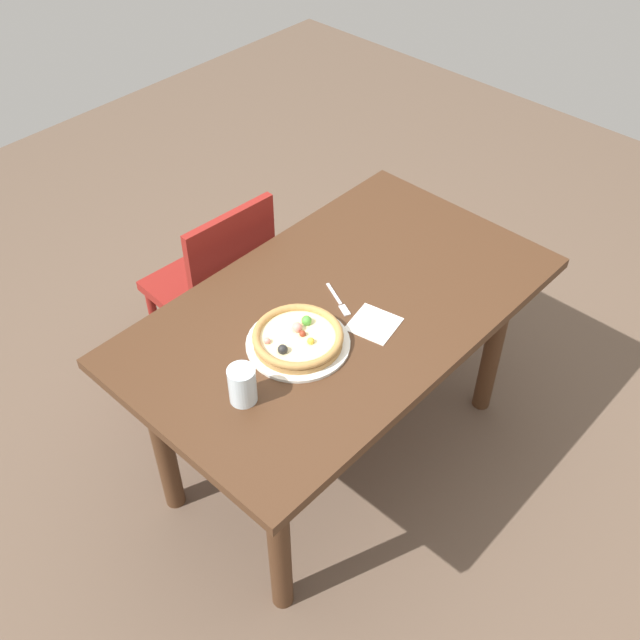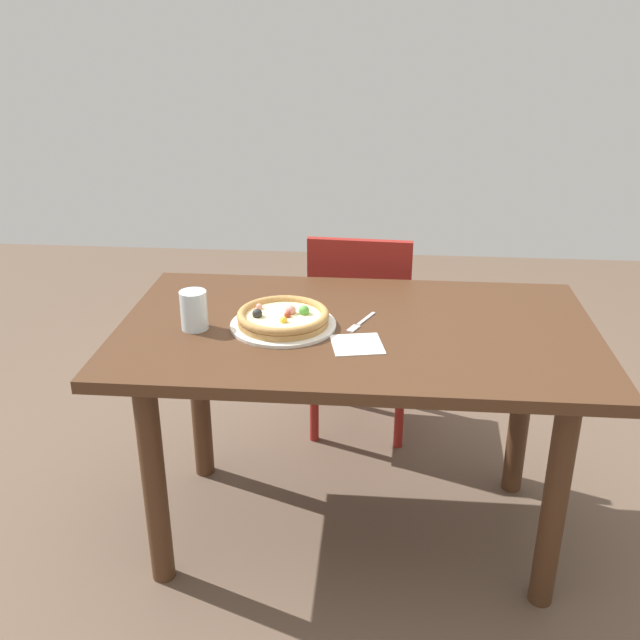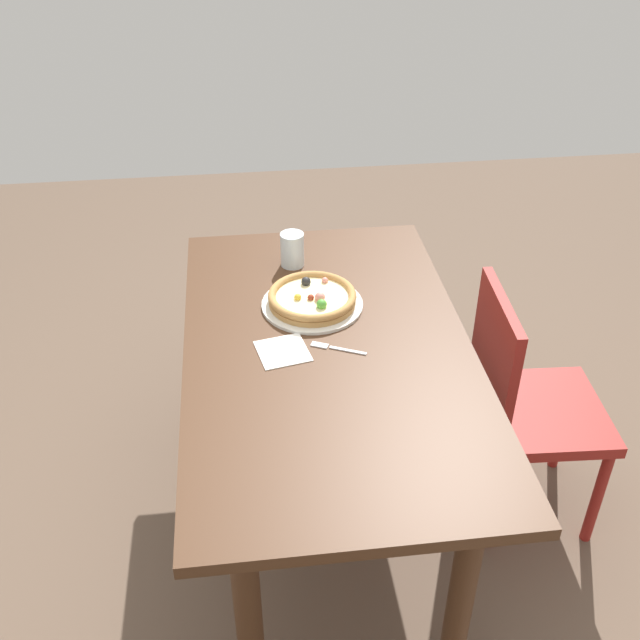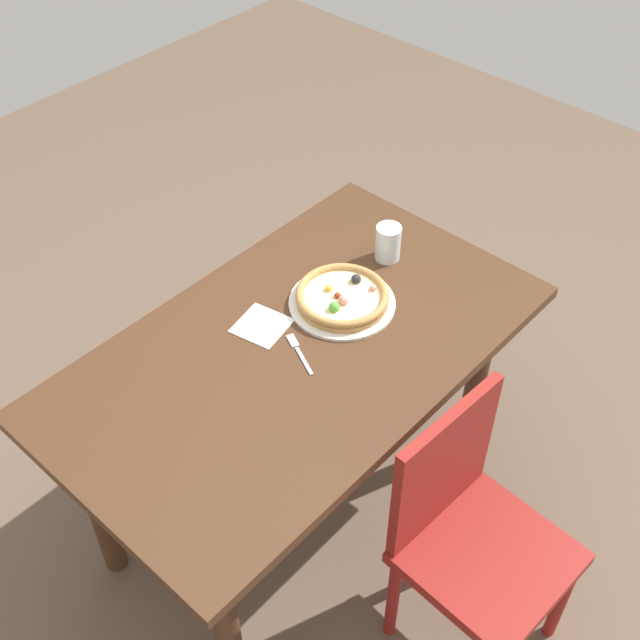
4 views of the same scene
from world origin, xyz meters
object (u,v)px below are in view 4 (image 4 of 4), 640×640
object	(u,v)px
dining_table	(298,374)
pizza	(342,297)
fork	(298,351)
chair_near	(471,533)
napkin	(262,326)
plate	(342,303)
drinking_glass	(388,243)

from	to	relation	value
dining_table	pizza	world-z (taller)	pizza
pizza	fork	bearing A→B (deg)	-170.99
chair_near	napkin	world-z (taller)	chair_near
plate	drinking_glass	world-z (taller)	drinking_glass
chair_near	plate	size ratio (longest dim) A/B	2.73
fork	dining_table	bearing A→B (deg)	-7.55
chair_near	drinking_glass	distance (m)	0.90
pizza	fork	size ratio (longest dim) A/B	1.75
pizza	drinking_glass	xyz separation A→B (m)	(0.26, 0.04, 0.03)
fork	plate	bearing A→B (deg)	-56.23
dining_table	chair_near	bearing A→B (deg)	-89.65
drinking_glass	napkin	world-z (taller)	drinking_glass
plate	dining_table	bearing A→B (deg)	-174.24
chair_near	dining_table	bearing A→B (deg)	-86.40
fork	drinking_glass	size ratio (longest dim) A/B	1.34
pizza	napkin	world-z (taller)	pizza
drinking_glass	napkin	size ratio (longest dim) A/B	0.84
fork	napkin	size ratio (longest dim) A/B	1.12
dining_table	drinking_glass	bearing A→B (deg)	7.15
fork	drinking_glass	distance (m)	0.49
plate	napkin	distance (m)	0.25
dining_table	plate	distance (m)	0.25
chair_near	plate	bearing A→B (deg)	-104.97
fork	pizza	bearing A→B (deg)	-56.30
dining_table	fork	xyz separation A→B (m)	(-0.01, -0.01, 0.11)
chair_near	fork	xyz separation A→B (m)	(-0.01, 0.61, 0.28)
chair_near	pizza	world-z (taller)	chair_near
drinking_glass	fork	bearing A→B (deg)	-171.33
drinking_glass	chair_near	bearing A→B (deg)	-124.48
dining_table	plate	xyz separation A→B (m)	(0.22, 0.02, 0.12)
dining_table	napkin	distance (m)	0.17
pizza	napkin	size ratio (longest dim) A/B	1.96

